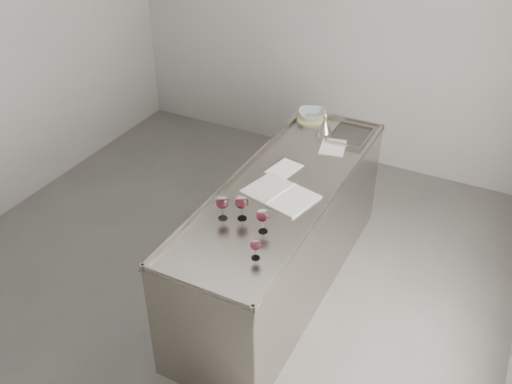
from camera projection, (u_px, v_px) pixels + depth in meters
The scene contains 12 objects.
room_shell at pixel (199, 131), 3.81m from camera, with size 4.54×5.04×2.84m.
counter at pixel (282, 237), 4.36m from camera, with size 0.77×2.42×0.97m.
wine_glass_left at pixel (222, 203), 3.70m from camera, with size 0.09×0.09×0.18m.
wine_glass_middle at pixel (242, 203), 3.70m from camera, with size 0.09×0.09×0.18m.
wine_glass_right at pixel (263, 216), 3.58m from camera, with size 0.09×0.09×0.17m.
wine_glass_small at pixel (256, 245), 3.38m from camera, with size 0.07×0.07×0.14m.
notebook at pixel (281, 194), 3.99m from camera, with size 0.55×0.44×0.02m.
loose_paper_top at pixel (284, 169), 4.29m from camera, with size 0.19×0.27×0.00m, color white.
loose_paper_under at pixel (333, 147), 4.56m from camera, with size 0.19×0.28×0.00m, color white.
trivet at pixel (312, 118), 4.98m from camera, with size 0.26×0.26×0.02m, color beige.
ceramic_bowl at pixel (312, 114), 4.96m from camera, with size 0.23×0.23×0.06m, color #96A9AE.
wine_funnel at pixel (325, 128), 4.71m from camera, with size 0.14×0.14×0.21m.
Camera 1 is at (1.89, -2.84, 3.18)m, focal length 40.00 mm.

